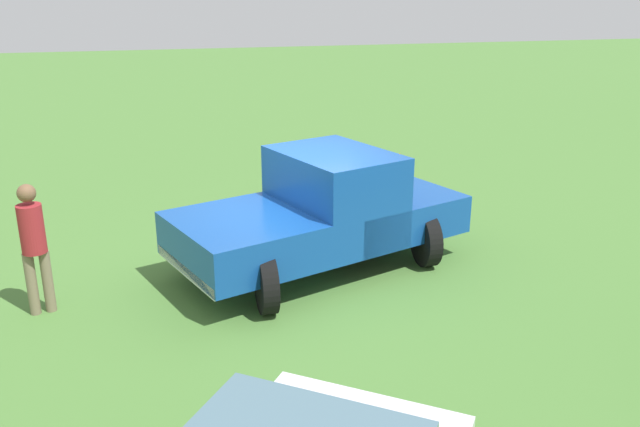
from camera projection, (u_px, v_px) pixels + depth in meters
The scene contains 4 objects.
ground_plane at pixel (296, 269), 10.45m from camera, with size 80.00×80.00×0.00m, color #477533.
pickup_truck at pixel (326, 208), 10.29m from camera, with size 3.37×4.93×1.84m.
person_bystander at pixel (34, 241), 8.75m from camera, with size 0.38×0.38×1.82m.
traffic_cone at pixel (399, 164), 15.57m from camera, with size 0.32×0.32×0.55m, color orange.
Camera 1 is at (9.37, -2.14, 4.21)m, focal length 37.37 mm.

